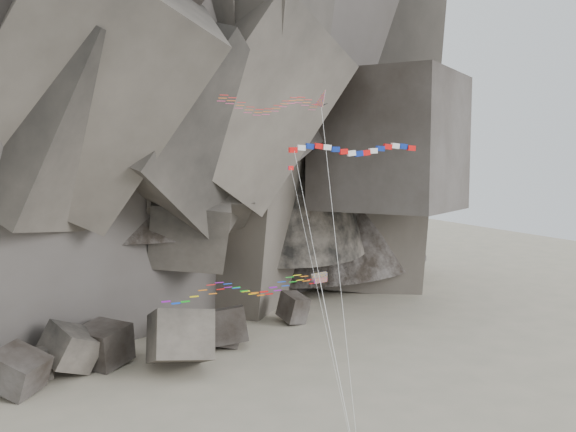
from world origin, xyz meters
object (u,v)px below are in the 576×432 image
delta_kite (268,104)px  parafoil_kite (240,288)px  banner_kite (354,151)px  pennant_kite (308,247)px

delta_kite → parafoil_kite: bearing=121.9°
banner_kite → parafoil_kite: size_ratio=1.73×
parafoil_kite → pennant_kite: 6.31m
banner_kite → parafoil_kite: banner_kite is taller
pennant_kite → banner_kite: bearing=13.6°
banner_kite → parafoil_kite: (-10.86, -0.04, -10.80)m
delta_kite → banner_kite: bearing=22.4°
pennant_kite → delta_kite: bearing=170.2°
delta_kite → pennant_kite: (3.54, -0.01, -11.10)m
banner_kite → pennant_kite: 10.07m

